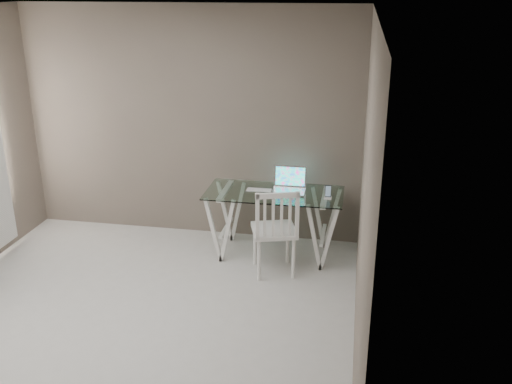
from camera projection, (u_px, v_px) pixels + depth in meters
room at (100, 144)px, 4.46m from camera, size 4.50×4.52×2.71m
desk at (274, 223)px, 6.36m from camera, size 1.50×0.70×0.75m
chair at (275, 228)px, 5.84m from camera, size 0.55×0.55×0.97m
laptop at (289, 185)px, 6.28m from camera, size 0.36×0.30×0.25m
keyboard at (259, 190)px, 6.29m from camera, size 0.29×0.12×0.01m
mouse at (262, 196)px, 6.09m from camera, size 0.10×0.06×0.03m
phone_dock at (328, 195)px, 6.04m from camera, size 0.08×0.08×0.14m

